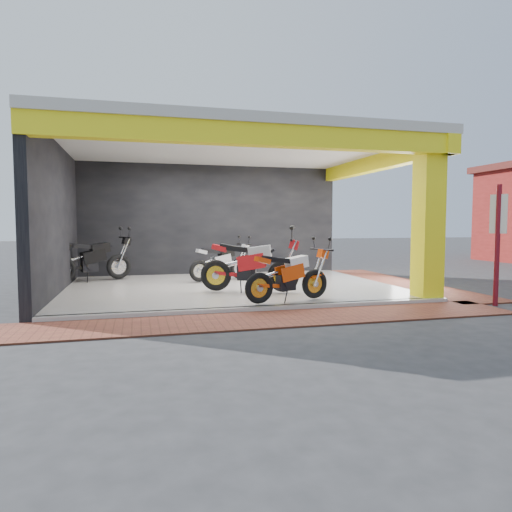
{
  "coord_description": "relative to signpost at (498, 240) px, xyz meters",
  "views": [
    {
      "loc": [
        -2.28,
        -9.28,
        1.66
      ],
      "look_at": [
        0.44,
        1.18,
        0.9
      ],
      "focal_mm": 32.0,
      "sensor_mm": 36.0,
      "label": 1
    }
  ],
  "objects": [
    {
      "name": "ground",
      "position": [
        -4.73,
        1.64,
        -1.34
      ],
      "size": [
        80.0,
        80.0,
        0.0
      ],
      "primitive_type": "plane",
      "color": "#2D2D30",
      "rests_on": "ground"
    },
    {
      "name": "showroom_floor",
      "position": [
        -4.73,
        3.64,
        -1.29
      ],
      "size": [
        8.0,
        6.0,
        0.1
      ],
      "primitive_type": "cube",
      "color": "silver",
      "rests_on": "ground"
    },
    {
      "name": "showroom_ceiling",
      "position": [
        -4.73,
        3.64,
        2.26
      ],
      "size": [
        8.4,
        6.4,
        0.2
      ],
      "primitive_type": "cube",
      "color": "beige",
      "rests_on": "corner_column"
    },
    {
      "name": "back_wall",
      "position": [
        -4.73,
        6.74,
        0.41
      ],
      "size": [
        8.2,
        0.2,
        3.5
      ],
      "primitive_type": "cube",
      "color": "black",
      "rests_on": "ground"
    },
    {
      "name": "left_wall",
      "position": [
        -8.83,
        3.64,
        0.41
      ],
      "size": [
        0.2,
        6.2,
        3.5
      ],
      "primitive_type": "cube",
      "color": "black",
      "rests_on": "ground"
    },
    {
      "name": "corner_column",
      "position": [
        -0.98,
        0.89,
        0.41
      ],
      "size": [
        0.5,
        0.5,
        3.5
      ],
      "primitive_type": "cube",
      "color": "#FFF215",
      "rests_on": "ground"
    },
    {
      "name": "header_beam_front",
      "position": [
        -4.73,
        0.64,
        1.96
      ],
      "size": [
        8.4,
        0.3,
        0.4
      ],
      "primitive_type": "cube",
      "color": "#FFF215",
      "rests_on": "corner_column"
    },
    {
      "name": "header_beam_right",
      "position": [
        -0.73,
        3.64,
        1.96
      ],
      "size": [
        0.3,
        6.4,
        0.4
      ],
      "primitive_type": "cube",
      "color": "#FFF215",
      "rests_on": "corner_column"
    },
    {
      "name": "floor_kerb",
      "position": [
        -4.73,
        0.62,
        -1.29
      ],
      "size": [
        8.0,
        0.2,
        0.1
      ],
      "primitive_type": "cube",
      "color": "silver",
      "rests_on": "ground"
    },
    {
      "name": "paver_front",
      "position": [
        -4.73,
        -0.16,
        -1.33
      ],
      "size": [
        9.0,
        1.4,
        0.03
      ],
      "primitive_type": "cube",
      "color": "brown",
      "rests_on": "ground"
    },
    {
      "name": "paver_right",
      "position": [
        0.07,
        3.64,
        -1.33
      ],
      "size": [
        1.4,
        7.0,
        0.03
      ],
      "primitive_type": "cube",
      "color": "brown",
      "rests_on": "ground"
    },
    {
      "name": "signpost",
      "position": [
        0.0,
        0.0,
        0.0
      ],
      "size": [
        0.15,
        0.33,
        2.45
      ],
      "rotation": [
        0.0,
        0.0,
        0.38
      ],
      "color": "maroon",
      "rests_on": "ground"
    },
    {
      "name": "moto_hero",
      "position": [
        -3.48,
        1.11,
        -0.62
      ],
      "size": [
        2.16,
        1.24,
        1.24
      ],
      "primitive_type": null,
      "rotation": [
        0.0,
        0.0,
        0.25
      ],
      "color": "#E34209",
      "rests_on": "showroom_floor"
    },
    {
      "name": "moto_row_a",
      "position": [
        -3.84,
        2.1,
        -0.51
      ],
      "size": [
        2.54,
        1.69,
        1.46
      ],
      "primitive_type": null,
      "rotation": [
        0.0,
        0.0,
        -0.37
      ],
      "color": "#B21316",
      "rests_on": "showroom_floor"
    },
    {
      "name": "moto_row_b",
      "position": [
        -4.24,
        4.88,
        -0.65
      ],
      "size": [
        2.08,
        1.33,
        1.19
      ],
      "primitive_type": null,
      "rotation": [
        0.0,
        0.0,
        0.34
      ],
      "color": "#A1A3A8",
      "rests_on": "showroom_floor"
    },
    {
      "name": "moto_row_d",
      "position": [
        -7.53,
        5.63,
        -0.53
      ],
      "size": [
        2.48,
        1.69,
        1.42
      ],
      "primitive_type": null,
      "rotation": [
        0.0,
        0.0,
        0.4
      ],
      "color": "black",
      "rests_on": "showroom_floor"
    }
  ]
}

